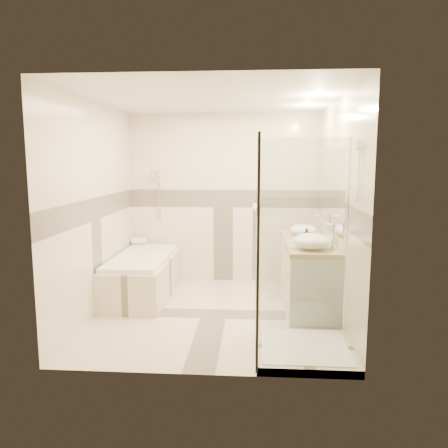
# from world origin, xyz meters

# --- Properties ---
(room) EXTENTS (2.82, 3.02, 2.52)m
(room) POSITION_xyz_m (0.06, 0.01, 1.26)
(room) COLOR #C2B59A
(room) RESTS_ON ground
(bathtub) EXTENTS (0.75, 1.70, 0.56)m
(bathtub) POSITION_xyz_m (-1.02, 0.65, 0.31)
(bathtub) COLOR beige
(bathtub) RESTS_ON ground
(vanity) EXTENTS (0.58, 1.62, 0.85)m
(vanity) POSITION_xyz_m (1.12, 0.30, 0.43)
(vanity) COLOR silver
(vanity) RESTS_ON ground
(shower_enclosure) EXTENTS (0.96, 0.93, 2.04)m
(shower_enclosure) POSITION_xyz_m (0.83, -0.97, 0.51)
(shower_enclosure) COLOR beige
(shower_enclosure) RESTS_ON ground
(vessel_sink_near) EXTENTS (0.36, 0.36, 0.14)m
(vessel_sink_near) POSITION_xyz_m (1.10, 0.67, 0.92)
(vessel_sink_near) COLOR white
(vessel_sink_near) RESTS_ON vanity
(vessel_sink_far) EXTENTS (0.43, 0.43, 0.17)m
(vessel_sink_far) POSITION_xyz_m (1.10, -0.21, 0.94)
(vessel_sink_far) COLOR white
(vessel_sink_far) RESTS_ON vanity
(faucet_near) EXTENTS (0.11, 0.03, 0.28)m
(faucet_near) POSITION_xyz_m (1.32, 0.67, 1.01)
(faucet_near) COLOR silver
(faucet_near) RESTS_ON vanity
(faucet_far) EXTENTS (0.12, 0.03, 0.29)m
(faucet_far) POSITION_xyz_m (1.32, -0.21, 1.02)
(faucet_far) COLOR silver
(faucet_far) RESTS_ON vanity
(amenity_bottle_a) EXTENTS (0.08, 0.09, 0.16)m
(amenity_bottle_a) POSITION_xyz_m (1.10, 0.22, 0.93)
(amenity_bottle_a) COLOR black
(amenity_bottle_a) RESTS_ON vanity
(amenity_bottle_b) EXTENTS (0.13, 0.13, 0.14)m
(amenity_bottle_b) POSITION_xyz_m (1.10, 0.34, 0.92)
(amenity_bottle_b) COLOR black
(amenity_bottle_b) RESTS_ON vanity
(folded_towels) EXTENTS (0.18, 0.26, 0.08)m
(folded_towels) POSITION_xyz_m (1.10, 1.02, 0.89)
(folded_towels) COLOR silver
(folded_towels) RESTS_ON vanity
(rolled_towel) EXTENTS (0.23, 0.10, 0.10)m
(rolled_towel) POSITION_xyz_m (-1.27, 1.40, 0.61)
(rolled_towel) COLOR silver
(rolled_towel) RESTS_ON bathtub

